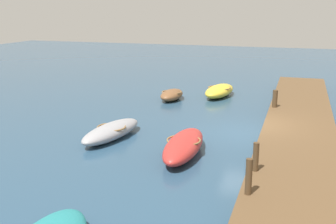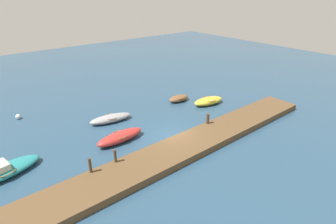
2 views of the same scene
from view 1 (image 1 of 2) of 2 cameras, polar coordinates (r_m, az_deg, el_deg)
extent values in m
plane|color=navy|center=(19.16, 11.42, -3.00)|extent=(84.00, 84.00, 0.00)
cube|color=brown|center=(18.99, 17.64, -2.72)|extent=(26.63, 3.07, 0.53)
ellipsoid|color=brown|center=(25.45, 0.52, 2.38)|extent=(2.47, 1.29, 0.66)
torus|color=olive|center=(25.41, 0.52, 2.78)|extent=(1.30, 1.30, 0.07)
ellipsoid|color=#939399|center=(18.20, -7.82, -2.65)|extent=(4.01, 1.84, 0.68)
torus|color=olive|center=(18.15, -7.84, -2.08)|extent=(1.47, 1.47, 0.07)
ellipsoid|color=gold|center=(26.61, 7.12, 2.92)|extent=(3.64, 1.94, 0.76)
torus|color=olive|center=(26.57, 7.13, 3.36)|extent=(1.68, 1.68, 0.07)
ellipsoid|color=#B72D28|center=(16.02, 2.19, -4.67)|extent=(4.10, 1.43, 0.81)
torus|color=olive|center=(15.95, 2.20, -3.91)|extent=(1.39, 1.39, 0.07)
cylinder|color=#47331E|center=(11.79, 11.11, -8.77)|extent=(0.19, 0.19, 1.05)
cylinder|color=#47331E|center=(13.46, 12.05, -6.08)|extent=(0.19, 0.19, 0.94)
cylinder|color=#47331E|center=(22.11, 14.58, 1.80)|extent=(0.25, 0.25, 0.91)
camera|label=2|loc=(15.21, 89.34, 22.84)|focal=28.68mm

